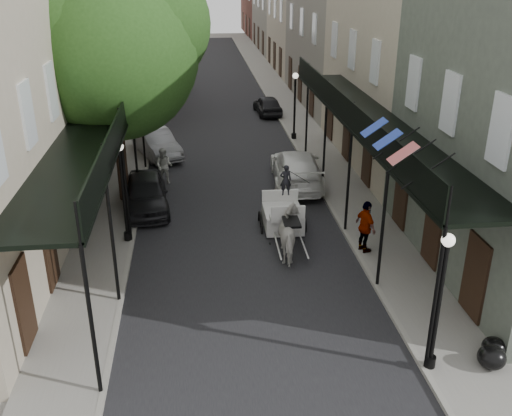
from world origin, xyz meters
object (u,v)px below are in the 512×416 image
object	(u,v)px
car_right_near	(296,168)
car_right_far	(268,105)
pedestrian_sidewalk_left	(103,160)
lamppost_left	(123,191)
lamppost_right_near	(439,301)
car_left_mid	(157,143)
carriage	(282,199)
tree_far	(145,24)
lamppost_right_far	(295,105)
tree_near	(121,44)
horse	(292,235)
car_left_near	(146,193)
car_left_far	(166,86)
pedestrian_walking	(164,166)
pedestrian_sidewalk_right	(366,227)

from	to	relation	value
car_right_near	car_right_far	size ratio (longest dim) A/B	1.44
pedestrian_sidewalk_left	lamppost_left	bearing A→B (deg)	60.42
lamppost_right_near	car_left_mid	bearing A→B (deg)	112.97
car_left_mid	car_right_far	bearing A→B (deg)	28.09
lamppost_right_near	carriage	bearing A→B (deg)	105.07
tree_far	car_right_near	xyz separation A→B (m)	(7.27, -12.98, -5.06)
lamppost_left	lamppost_right_far	world-z (taller)	same
tree_near	horse	world-z (taller)	tree_near
car_left_near	horse	bearing A→B (deg)	-47.57
tree_far	pedestrian_sidewalk_left	xyz separation A→B (m)	(-1.55, -11.37, -4.91)
carriage	car_left_far	distance (m)	24.02
carriage	car_right_near	size ratio (longest dim) A/B	0.53
tree_near	pedestrian_walking	world-z (taller)	tree_near
lamppost_right_near	pedestrian_walking	size ratio (longest dim) A/B	2.23
lamppost_right_near	horse	world-z (taller)	lamppost_right_near
pedestrian_sidewalk_left	pedestrian_sidewalk_right	size ratio (longest dim) A/B	0.86
tree_far	car_right_near	distance (m)	15.72
lamppost_left	horse	world-z (taller)	lamppost_left
tree_far	car_left_near	xyz separation A→B (m)	(0.65, -15.18, -5.11)
pedestrian_sidewalk_left	car_right_far	xyz separation A→B (m)	(9.18, 11.32, -0.29)
pedestrian_walking	car_left_mid	world-z (taller)	pedestrian_walking
pedestrian_sidewalk_right	car_right_far	bearing A→B (deg)	-14.51
tree_near	pedestrian_walking	xyz separation A→B (m)	(1.23, 1.79, -5.65)
pedestrian_walking	car_left_near	world-z (taller)	pedestrian_walking
pedestrian_walking	car_left_near	bearing A→B (deg)	-85.35
horse	pedestrian_walking	size ratio (longest dim) A/B	1.19
pedestrian_walking	car_left_mid	xyz separation A→B (m)	(-0.55, 4.02, -0.13)
car_left_far	car_right_far	distance (m)	9.33
car_left_far	lamppost_left	bearing A→B (deg)	-75.75
tree_far	car_left_far	xyz separation A→B (m)	(0.70, 6.21, -5.06)
tree_near	carriage	size ratio (longest dim) A/B	3.43
lamppost_right_near	car_left_far	distance (m)	33.30
car_left_far	car_right_far	xyz separation A→B (m)	(6.92, -6.26, -0.15)
tree_near	horse	distance (m)	10.01
lamppost_left	lamppost_right_near	bearing A→B (deg)	-44.29
car_right_far	pedestrian_sidewalk_left	bearing A→B (deg)	46.95
carriage	tree_far	bearing A→B (deg)	110.07
tree_near	horse	bearing A→B (deg)	-45.04
lamppost_right_near	car_left_mid	size ratio (longest dim) A/B	0.87
lamppost_right_far	pedestrian_sidewalk_left	world-z (taller)	lamppost_right_far
lamppost_left	carriage	bearing A→B (deg)	9.21
lamppost_right_near	car_right_far	world-z (taller)	lamppost_right_near
tree_far	pedestrian_sidewalk_right	distance (m)	22.20
tree_far	horse	world-z (taller)	tree_far
pedestrian_sidewalk_right	car_left_mid	size ratio (longest dim) A/B	0.44
lamppost_left	pedestrian_walking	xyz separation A→B (m)	(1.13, 5.97, -1.22)
tree_far	pedestrian_sidewalk_right	xyz separation A→B (m)	(8.45, -19.97, -4.78)
pedestrian_sidewalk_right	car_left_near	xyz separation A→B (m)	(-7.80, 4.79, -0.33)
car_right_far	car_right_near	bearing A→B (deg)	84.44
tree_far	lamppost_left	distance (m)	18.57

